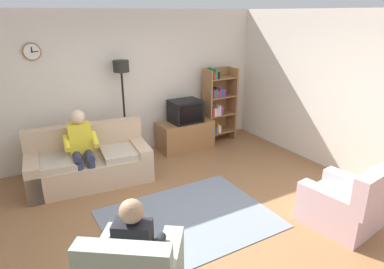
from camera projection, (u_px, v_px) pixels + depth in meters
The scene contains 12 objects.
ground_plane at pixel (198, 215), 4.66m from camera, with size 12.00×12.00×0.00m, color #8C603D.
back_wall_assembly at pixel (125, 85), 6.36m from camera, with size 6.20×0.17×2.70m.
right_wall at pixel (347, 95), 5.55m from camera, with size 0.12×5.80×2.70m, color silver.
couch at pixel (90, 164), 5.50m from camera, with size 1.98×1.07×0.90m.
tv_stand at pixel (185, 135), 6.89m from camera, with size 1.10×0.56×0.57m.
tv at pixel (185, 111), 6.69m from camera, with size 0.60×0.49×0.44m.
bookshelf at pixel (217, 104), 7.16m from camera, with size 0.68×0.36×1.58m.
floor_lamp at pixel (122, 83), 5.99m from camera, with size 0.28×0.28×1.85m.
armchair_near_bookshelf at pixel (344, 205), 4.36m from camera, with size 0.92×0.98×0.90m.
area_rug at pixel (189, 219), 4.57m from camera, with size 2.20×1.70×0.01m, color slate.
person_on_couch at pixel (81, 145), 5.23m from camera, with size 0.54×0.56×1.24m.
person_in_left_armchair at pixel (136, 244), 3.15m from camera, with size 0.62×0.64×1.12m.
Camera 1 is at (-2.08, -3.42, 2.64)m, focal length 31.56 mm.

